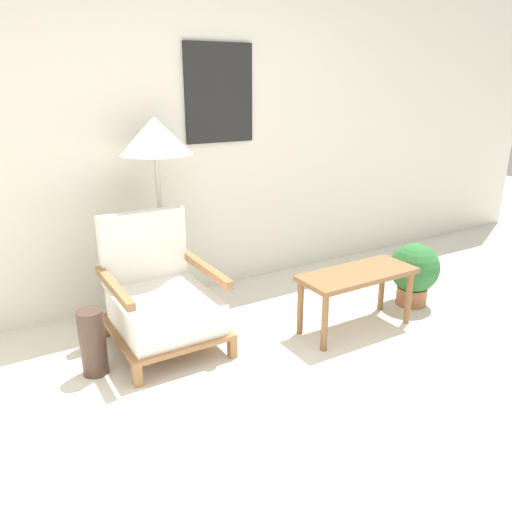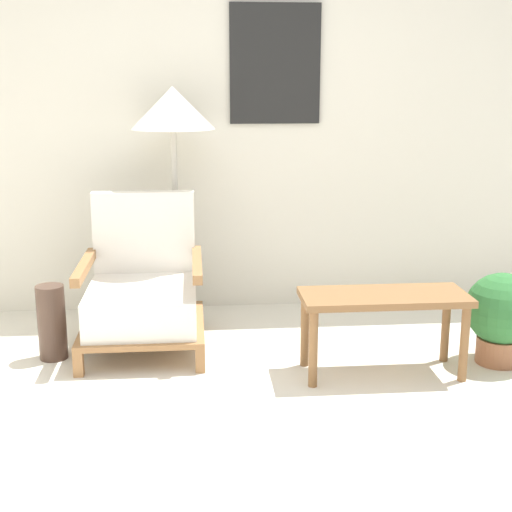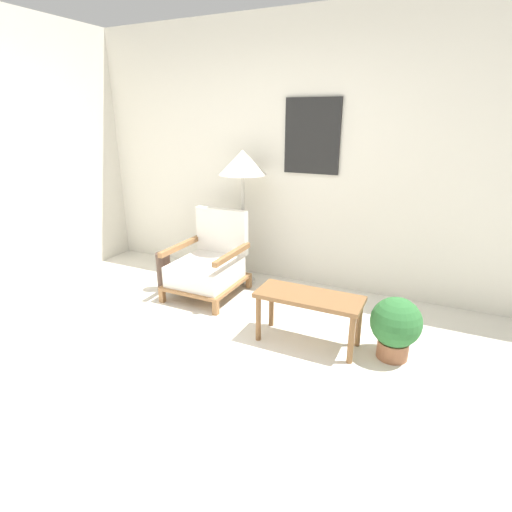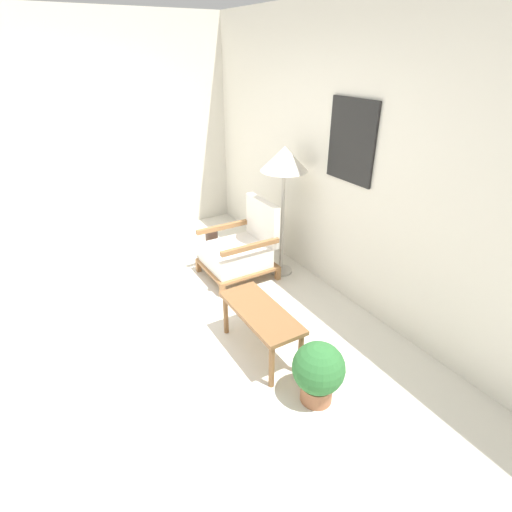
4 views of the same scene
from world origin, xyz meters
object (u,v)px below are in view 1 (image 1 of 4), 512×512
(vase, at_px, (93,342))
(floor_lamp, at_px, (155,144))
(coffee_table, at_px, (357,281))
(potted_plant, at_px, (414,271))
(armchair, at_px, (161,299))

(vase, bearing_deg, floor_lamp, 39.91)
(floor_lamp, height_order, coffee_table, floor_lamp)
(coffee_table, height_order, potted_plant, potted_plant)
(floor_lamp, relative_size, potted_plant, 2.92)
(coffee_table, relative_size, potted_plant, 1.71)
(floor_lamp, xyz_separation_m, vase, (-0.66, -0.55, -1.04))
(potted_plant, bearing_deg, coffee_table, -173.01)
(potted_plant, bearing_deg, vase, 173.32)
(armchair, xyz_separation_m, potted_plant, (1.87, -0.41, -0.04))
(vase, distance_m, potted_plant, 2.37)
(armchair, bearing_deg, floor_lamp, 66.58)
(armchair, xyz_separation_m, coffee_table, (1.22, -0.49, 0.04))
(coffee_table, bearing_deg, potted_plant, 6.99)
(floor_lamp, xyz_separation_m, potted_plant, (1.69, -0.82, -0.98))
(armchair, height_order, coffee_table, armchair)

